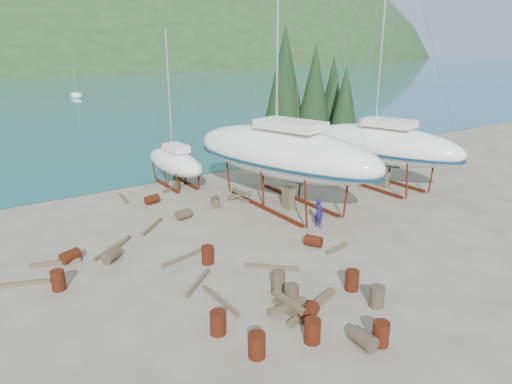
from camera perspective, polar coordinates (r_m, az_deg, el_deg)
ground at (r=22.91m, az=3.12°, el=-7.61°), size 600.00×600.00×0.00m
far_house_right at (r=210.81m, az=-23.60°, el=14.52°), size 6.60×5.60×5.60m
cypress_near_right at (r=38.14m, az=7.29°, el=11.60°), size 3.60×3.60×10.00m
cypress_mid_right at (r=37.83m, az=11.00°, el=10.04°), size 3.06×3.06×8.50m
cypress_back_left at (r=38.63m, az=3.61°, el=13.08°), size 4.14×4.14×11.50m
cypress_far_right at (r=40.96m, az=9.52°, el=11.11°), size 3.24×3.24×9.00m
moored_boat_mid at (r=99.41m, az=-21.56°, el=11.16°), size 2.00×5.00×6.05m
large_sailboat_near at (r=28.58m, az=3.38°, el=4.97°), size 7.46×14.36×21.70m
large_sailboat_far at (r=34.23m, az=15.30°, el=5.79°), size 6.82×12.35×18.76m
small_sailboat_shore at (r=33.67m, az=-10.09°, el=3.75°), size 2.57×6.93×10.90m
worker at (r=25.95m, az=7.84°, el=-2.57°), size 0.49×0.68×1.71m
drum_0 at (r=16.90m, az=-4.77°, el=-15.98°), size 0.58×0.58×0.88m
drum_1 at (r=16.74m, az=13.31°, el=-17.45°), size 0.60×0.90×0.58m
drum_2 at (r=23.62m, az=-22.19°, el=-7.40°), size 1.03×0.87×0.58m
drum_3 at (r=16.87m, az=15.33°, el=-16.70°), size 0.58×0.58×0.88m
drum_4 at (r=30.44m, az=-12.87°, el=-0.90°), size 0.97×0.73×0.58m
drum_5 at (r=18.50m, az=4.45°, el=-12.72°), size 0.58×0.58×0.88m
drum_6 at (r=23.68m, az=7.20°, el=-6.08°), size 0.93×1.05×0.58m
drum_7 at (r=19.90m, az=11.91°, el=-10.74°), size 0.58×0.58×0.88m
drum_8 at (r=21.19m, az=-23.50°, el=-10.08°), size 0.58×0.58×0.88m
drum_9 at (r=27.43m, az=-9.00°, el=-2.76°), size 0.97×0.73×0.58m
drum_10 at (r=15.80m, az=0.11°, el=-18.62°), size 0.58×0.58×0.88m
drum_11 at (r=29.32m, az=-5.11°, el=-1.23°), size 0.91×1.05×0.58m
drum_12 at (r=17.80m, az=6.70°, el=-14.72°), size 1.05×0.96×0.58m
drum_13 at (r=16.56m, az=7.06°, el=-16.86°), size 0.58×0.58×0.88m
drum_14 at (r=21.79m, az=-6.06°, el=-7.80°), size 0.58×0.58×0.88m
drum_15 at (r=23.01m, az=-17.64°, el=-7.56°), size 1.05×1.00×0.58m
drum_16 at (r=19.45m, az=2.81°, el=-11.05°), size 0.58×0.58×0.88m
drum_17 at (r=18.96m, az=14.89°, el=-12.51°), size 0.58×0.58×0.88m
timber_2 at (r=23.66m, az=-23.73°, el=-8.10°), size 2.17×0.81×0.19m
timber_3 at (r=18.88m, az=-4.43°, el=-13.34°), size 0.19×2.68×0.15m
timber_4 at (r=24.62m, az=-16.53°, el=-6.27°), size 1.55×1.56×0.17m
timber_5 at (r=21.35m, az=1.93°, el=-9.35°), size 1.89×1.82×0.16m
timber_6 at (r=33.15m, az=-10.30°, el=0.45°), size 1.96×0.94×0.19m
timber_7 at (r=23.50m, az=10.07°, el=-6.96°), size 1.55×0.41×0.17m
timber_9 at (r=31.79m, az=-16.18°, el=-0.78°), size 0.33×2.23×0.15m
timber_10 at (r=26.49m, az=-12.87°, el=-4.24°), size 1.94×1.84×0.16m
timber_11 at (r=22.56m, az=-8.86°, el=-8.01°), size 2.64×0.74×0.15m
timber_12 at (r=20.22m, az=-7.26°, el=-11.14°), size 1.96×1.63×0.17m
timber_15 at (r=24.21m, az=-17.78°, el=-6.85°), size 2.12×1.65×0.15m
timber_16 at (r=18.47m, az=7.11°, el=-14.05°), size 3.12×1.15×0.23m
timber_17 at (r=22.36m, az=-27.01°, el=-10.12°), size 2.03×0.87×0.16m
timber_pile_fore at (r=18.07m, az=4.05°, el=-14.05°), size 1.80×1.80×0.60m
timber_pile_aft at (r=30.48m, az=-2.02°, el=-0.41°), size 1.80×1.80×0.60m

